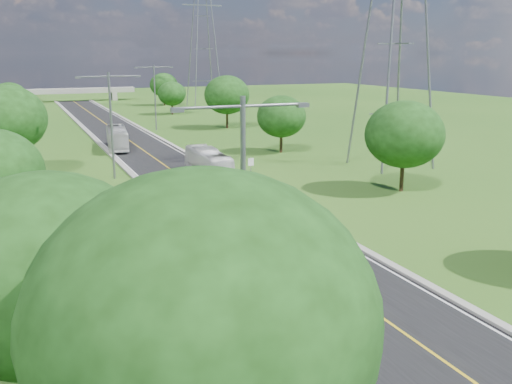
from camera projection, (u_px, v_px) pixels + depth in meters
ground at (143, 150)px, 70.15m from camera, size 260.00×260.00×0.00m
road at (133, 143)px, 75.50m from camera, size 8.00×150.00×0.06m
curb_left at (100, 145)px, 73.85m from camera, size 0.50×150.00×0.22m
curb_right at (165, 141)px, 77.11m from camera, size 0.50×150.00×0.22m
speed_limit_sign at (251, 166)px, 52.10m from camera, size 0.55×0.09×2.40m
overpass at (73, 92)px, 141.01m from camera, size 30.00×3.00×3.20m
streetlight_near_left at (243, 195)px, 23.58m from camera, size 5.90×0.25×10.00m
streetlight_mid_left at (111, 116)px, 53.05m from camera, size 5.90×0.25×10.00m
streetlight_far_right at (155, 92)px, 87.11m from camera, size 5.90×0.25×10.00m
power_tower_near at (397, 29)px, 57.39m from camera, size 9.00×6.40×28.00m
power_tower_far at (203, 42)px, 125.89m from camera, size 9.00×6.40×28.00m
tree_la at (46, 272)px, 17.11m from camera, size 7.14×7.14×8.30m
tree_lc at (6, 119)px, 54.16m from camera, size 7.56×7.56×8.79m
tree_le at (10, 97)px, 97.50m from camera, size 5.88×5.88×6.84m
tree_lf at (203, 318)px, 12.75m from camera, size 7.98×7.98×9.28m
tree_rb at (404, 134)px, 48.31m from camera, size 6.72×6.72×7.82m
tree_rc at (281, 116)px, 67.72m from camera, size 5.88×5.88×6.84m
tree_rd at (227, 95)px, 89.69m from camera, size 7.14×7.14×8.30m
tree_re at (172, 94)px, 110.46m from camera, size 5.46×5.46×6.35m
tree_rf at (164, 85)px, 129.51m from camera, size 6.30×6.30×7.33m
bus_outbound at (208, 163)px, 54.74m from camera, size 2.62×9.66×2.67m
bus_inbound at (117, 138)px, 70.77m from camera, size 3.55×9.99×2.72m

